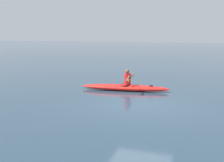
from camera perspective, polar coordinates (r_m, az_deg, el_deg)
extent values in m
plane|color=#233847|center=(10.22, 6.14, -5.43)|extent=(160.00, 160.00, 0.00)
ellipsoid|color=red|center=(12.83, 2.73, -1.44)|extent=(4.39, 1.17, 0.31)
torus|color=black|center=(12.79, 2.92, -0.86)|extent=(0.64, 0.64, 0.04)
cylinder|color=black|center=(12.67, 8.56, -1.03)|extent=(0.18, 0.18, 0.02)
cylinder|color=red|center=(12.73, 3.35, 0.41)|extent=(0.33, 0.33, 0.54)
sphere|color=brown|center=(12.67, 3.37, 2.11)|extent=(0.21, 0.21, 0.21)
cylinder|color=black|center=(12.68, 4.25, 0.81)|extent=(0.27, 1.90, 0.03)
ellipsoid|color=gold|center=(13.62, 4.77, 1.46)|extent=(0.09, 0.40, 0.17)
ellipsoid|color=gold|center=(11.75, 3.65, 0.07)|extent=(0.09, 0.40, 0.17)
cylinder|color=brown|center=(12.97, 3.88, 0.92)|extent=(0.23, 0.26, 0.34)
cylinder|color=brown|center=(12.44, 3.54, 0.53)|extent=(0.20, 0.29, 0.34)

